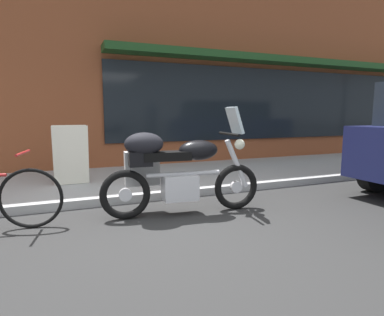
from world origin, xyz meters
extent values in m
plane|color=#292929|center=(0.00, 0.00, 0.00)|extent=(80.00, 80.00, 0.00)
torus|color=black|center=(1.05, 0.53, 0.31)|extent=(0.63, 0.15, 0.62)
cylinder|color=silver|center=(1.05, 0.53, 0.31)|extent=(0.16, 0.07, 0.16)
torus|color=black|center=(-0.42, 0.67, 0.31)|extent=(0.63, 0.15, 0.62)
cylinder|color=silver|center=(-0.42, 0.67, 0.31)|extent=(0.16, 0.07, 0.16)
cube|color=silver|center=(0.27, 0.61, 0.36)|extent=(0.47, 0.34, 0.32)
cylinder|color=silver|center=(0.32, 0.60, 0.53)|extent=(0.97, 0.15, 0.06)
ellipsoid|color=black|center=(0.51, 0.58, 0.83)|extent=(0.54, 0.33, 0.26)
cube|color=black|center=(0.10, 0.62, 0.77)|extent=(0.62, 0.30, 0.11)
cube|color=black|center=(-0.23, 0.65, 0.75)|extent=(0.30, 0.25, 0.18)
cylinder|color=silver|center=(1.05, 0.53, 0.63)|extent=(0.35, 0.10, 0.67)
cylinder|color=black|center=(0.93, 0.54, 1.03)|extent=(0.09, 0.62, 0.04)
cube|color=silver|center=(1.01, 0.54, 1.21)|extent=(0.18, 0.33, 0.35)
sphere|color=#EAEACC|center=(1.09, 0.53, 0.89)|extent=(0.14, 0.14, 0.14)
cube|color=#B1B1B1|center=(-0.16, 0.89, 0.59)|extent=(0.46, 0.24, 0.44)
cube|color=black|center=(-0.16, 1.00, 0.59)|extent=(0.37, 0.05, 0.03)
ellipsoid|color=black|center=(-0.18, 0.65, 0.93)|extent=(0.51, 0.36, 0.28)
torus|color=black|center=(-1.47, 0.76, 0.35)|extent=(0.69, 0.16, 0.69)
cylinder|color=#B22323|center=(-1.52, 0.77, 0.87)|extent=(0.11, 0.48, 0.03)
cylinder|color=black|center=(3.74, 0.54, 0.33)|extent=(0.66, 0.23, 0.66)
cube|color=silver|center=(-0.98, 2.38, 0.62)|extent=(0.55, 0.20, 0.98)
cube|color=silver|center=(-0.98, 2.60, 0.62)|extent=(0.55, 0.20, 0.98)
camera|label=1|loc=(-1.12, -3.19, 1.29)|focal=30.07mm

